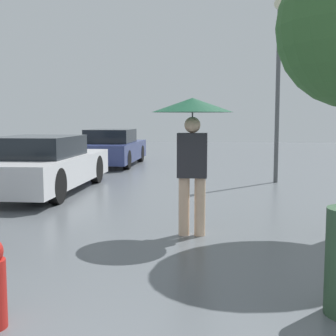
{
  "coord_description": "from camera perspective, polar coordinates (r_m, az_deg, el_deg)",
  "views": [
    {
      "loc": [
        0.39,
        -0.57,
        1.55
      ],
      "look_at": [
        -0.25,
        5.52,
        0.9
      ],
      "focal_mm": 50.0,
      "sensor_mm": 36.0,
      "label": 1
    }
  ],
  "objects": [
    {
      "name": "street_lamp",
      "position": [
        11.62,
        13.3,
        11.91
      ],
      "size": [
        0.28,
        0.28,
        4.35
      ],
      "color": "#515456",
      "rests_on": "ground_plane"
    },
    {
      "name": "parked_car_farthest",
      "position": [
        15.6,
        -6.83,
        2.4
      ],
      "size": [
        1.65,
        4.1,
        1.19
      ],
      "color": "navy",
      "rests_on": "ground_plane"
    },
    {
      "name": "pedestrian",
      "position": [
        6.11,
        2.99,
        5.19
      ],
      "size": [
        1.06,
        1.06,
        1.81
      ],
      "color": "beige",
      "rests_on": "ground_plane"
    },
    {
      "name": "parked_car_middle",
      "position": [
        10.21,
        -15.06,
        0.35
      ],
      "size": [
        1.73,
        4.53,
        1.18
      ],
      "color": "silver",
      "rests_on": "ground_plane"
    }
  ]
}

